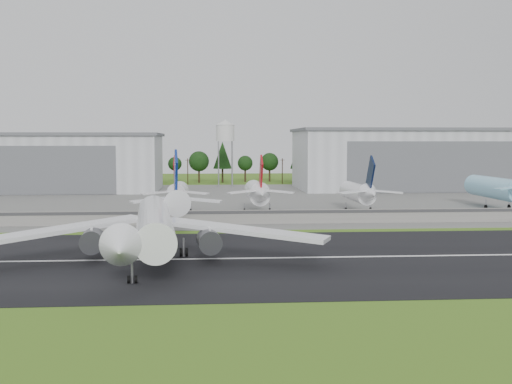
{
  "coord_description": "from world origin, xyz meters",
  "views": [
    {
      "loc": [
        -12.54,
        -97.29,
        19.9
      ],
      "look_at": [
        -2.29,
        40.0,
        9.0
      ],
      "focal_mm": 45.0,
      "sensor_mm": 36.0,
      "label": 1
    }
  ],
  "objects": [
    {
      "name": "ground",
      "position": [
        0.0,
        0.0,
        0.0
      ],
      "size": [
        600.0,
        600.0,
        0.0
      ],
      "primitive_type": "plane",
      "color": "#3D6718",
      "rests_on": "ground"
    },
    {
      "name": "runway",
      "position": [
        0.0,
        10.0,
        0.05
      ],
      "size": [
        320.0,
        60.0,
        0.1
      ],
      "primitive_type": "cube",
      "color": "black",
      "rests_on": "ground"
    },
    {
      "name": "runway_centerline",
      "position": [
        0.0,
        10.0,
        0.11
      ],
      "size": [
        220.0,
        1.0,
        0.02
      ],
      "primitive_type": "cube",
      "color": "white",
      "rests_on": "runway"
    },
    {
      "name": "apron",
      "position": [
        0.0,
        120.0,
        0.05
      ],
      "size": [
        320.0,
        150.0,
        0.1
      ],
      "primitive_type": "cube",
      "color": "slate",
      "rests_on": "ground"
    },
    {
      "name": "blast_fence",
      "position": [
        0.0,
        54.99,
        1.81
      ],
      "size": [
        240.0,
        0.61,
        3.5
      ],
      "color": "gray",
      "rests_on": "ground"
    },
    {
      "name": "hangar_west",
      "position": [
        -80.0,
        164.92,
        11.63
      ],
      "size": [
        97.0,
        44.0,
        23.2
      ],
      "color": "silver",
      "rests_on": "ground"
    },
    {
      "name": "hangar_east",
      "position": [
        75.0,
        164.92,
        12.63
      ],
      "size": [
        102.0,
        47.0,
        25.2
      ],
      "color": "silver",
      "rests_on": "ground"
    },
    {
      "name": "water_tower",
      "position": [
        -5.0,
        185.0,
        24.55
      ],
      "size": [
        8.4,
        8.4,
        29.4
      ],
      "color": "#99999E",
      "rests_on": "ground"
    },
    {
      "name": "utility_poles",
      "position": [
        0.0,
        200.0,
        0.0
      ],
      "size": [
        230.0,
        3.0,
        12.0
      ],
      "primitive_type": null,
      "color": "black",
      "rests_on": "ground"
    },
    {
      "name": "treeline",
      "position": [
        0.0,
        215.0,
        0.0
      ],
      "size": [
        320.0,
        16.0,
        22.0
      ],
      "primitive_type": null,
      "color": "black",
      "rests_on": "ground"
    },
    {
      "name": "main_airliner",
      "position": [
        -21.63,
        9.57,
        4.89
      ],
      "size": [
        57.05,
        59.27,
        18.17
      ],
      "rotation": [
        0.0,
        0.0,
        3.23
      ],
      "color": "white",
      "rests_on": "runway"
    },
    {
      "name": "parked_jet_red_a",
      "position": [
        -20.86,
        76.52,
        5.92
      ],
      "size": [
        7.36,
        31.29,
        16.41
      ],
      "color": "white",
      "rests_on": "ground"
    },
    {
      "name": "parked_jet_red_b",
      "position": [
        0.85,
        76.54,
        6.04
      ],
      "size": [
        7.36,
        31.29,
        16.54
      ],
      "color": "white",
      "rests_on": "ground"
    },
    {
      "name": "parked_jet_navy",
      "position": [
        29.18,
        76.5,
        5.86
      ],
      "size": [
        7.36,
        31.29,
        16.34
      ],
      "color": "white",
      "rests_on": "ground"
    },
    {
      "name": "parked_jet_skyblue",
      "position": [
        71.65,
        81.6,
        6.43
      ],
      "size": [
        7.36,
        37.29,
        17.0
      ],
      "color": "#8ED6F6",
      "rests_on": "ground"
    }
  ]
}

